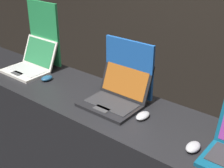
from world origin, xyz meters
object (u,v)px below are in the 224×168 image
at_px(laptop_middle, 116,95).
at_px(promo_stand_middle, 129,71).
at_px(mouse_back, 193,147).
at_px(mouse_front, 47,78).
at_px(laptop_front, 31,64).
at_px(promo_stand_front, 44,36).
at_px(mouse_middle, 143,116).

relative_size(laptop_middle, promo_stand_middle, 0.94).
distance_m(promo_stand_middle, mouse_back, 0.68).
distance_m(mouse_front, laptop_middle, 0.62).
bearing_deg(laptop_middle, laptop_front, -179.78).
height_order(laptop_front, promo_stand_middle, promo_stand_middle).
xyz_separation_m(laptop_front, mouse_back, (1.45, -0.13, -0.04)).
xyz_separation_m(mouse_front, mouse_back, (1.21, -0.09, 0.00)).
distance_m(mouse_front, promo_stand_front, 0.39).
bearing_deg(mouse_front, laptop_middle, 4.32).
xyz_separation_m(laptop_front, laptop_middle, (0.85, 0.00, 0.00)).
height_order(laptop_front, mouse_middle, laptop_front).
distance_m(promo_stand_front, mouse_middle, 1.13).
relative_size(laptop_front, mouse_front, 3.72).
bearing_deg(promo_stand_middle, mouse_back, -24.27).
distance_m(laptop_front, promo_stand_middle, 0.87).
xyz_separation_m(mouse_front, promo_stand_front, (-0.24, 0.21, 0.23)).
xyz_separation_m(promo_stand_middle, mouse_back, (0.60, -0.27, -0.17)).
distance_m(mouse_front, mouse_middle, 0.85).
bearing_deg(promo_stand_front, mouse_middle, -10.47).
height_order(mouse_middle, promo_stand_middle, promo_stand_middle).
relative_size(mouse_front, mouse_back, 0.92).
height_order(mouse_front, laptop_middle, laptop_middle).
relative_size(mouse_middle, promo_stand_middle, 0.28).
bearing_deg(mouse_back, laptop_front, 174.76).
distance_m(laptop_middle, mouse_middle, 0.24).
bearing_deg(laptop_front, mouse_middle, -2.00).
bearing_deg(promo_stand_middle, laptop_front, -170.94).
relative_size(promo_stand_front, mouse_middle, 4.79).
bearing_deg(mouse_back, promo_stand_front, 168.47).
bearing_deg(mouse_front, promo_stand_middle, 16.26).
relative_size(promo_stand_front, mouse_back, 5.13).
height_order(promo_stand_middle, mouse_back, promo_stand_middle).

